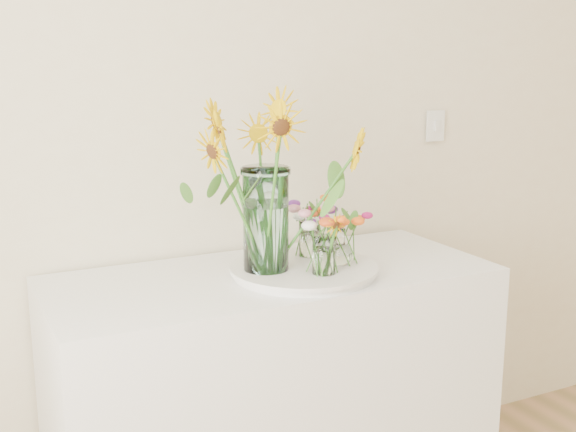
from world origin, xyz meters
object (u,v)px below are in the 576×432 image
Objects in this scene: counter at (273,404)px; small_vase_c at (310,239)px; small_vase_a at (324,256)px; small_vase_b at (340,247)px; mason_jar at (266,219)px; tray at (304,271)px.

counter is 0.56m from small_vase_c.
small_vase_a is (0.09, -0.17, 0.53)m from counter.
counter is 11.64× the size of small_vase_c.
small_vase_b is 0.13m from small_vase_c.
mason_jar is 0.23m from small_vase_c.
small_vase_b is at bearing 35.92° from small_vase_a.
small_vase_a is at bearing -41.00° from mason_jar.
small_vase_b is at bearing -10.94° from mason_jar.
small_vase_a reaches higher than tray.
small_vase_c is at bearing 10.93° from counter.
tray is at bearing -126.40° from small_vase_c.
small_vase_a is (0.14, -0.12, -0.10)m from mason_jar.
mason_jar is at bearing -157.95° from small_vase_c.
small_vase_b is 0.97× the size of small_vase_c.
small_vase_b reaches higher than counter.
mason_jar reaches higher than tray.
small_vase_c is (0.07, 0.10, 0.07)m from tray.
small_vase_a is (0.02, -0.10, 0.07)m from tray.
tray is 0.12m from small_vase_a.
counter is 3.20× the size of tray.
small_vase_c reaches higher than tray.
counter is 0.57m from small_vase_a.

